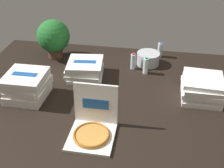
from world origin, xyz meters
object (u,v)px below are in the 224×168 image
Objects in this scene: water_bottle_2 at (160,50)px; pizza_stack_center_near at (27,86)px; open_pizza_box at (93,126)px; potted_plant at (54,37)px; pizza_stack_right_near at (202,89)px; water_bottle_1 at (146,66)px; pizza_stack_left_far at (85,69)px; water_bottle_0 at (133,61)px; ice_bucket at (148,59)px.

pizza_stack_center_near is at bearing -139.02° from water_bottle_2.
open_pizza_box is at bearing -108.97° from water_bottle_2.
pizza_stack_center_near is at bearing -88.43° from potted_plant.
open_pizza_box reaches higher than water_bottle_2.
potted_plant is (-0.02, 0.86, 0.13)m from pizza_stack_center_near.
pizza_stack_right_near is 0.69m from water_bottle_1.
water_bottle_2 is at bearing 117.01° from pizza_stack_right_near.
water_bottle_2 is (0.80, 0.61, 0.00)m from pizza_stack_left_far.
open_pizza_box reaches higher than water_bottle_0.
ice_bucket is 1.36× the size of water_bottle_1.
pizza_stack_center_near reaches higher than pizza_stack_left_far.
open_pizza_box is at bearing -71.74° from pizza_stack_left_far.
pizza_stack_center_near reaches higher than water_bottle_0.
pizza_stack_right_near is at bearing 9.04° from pizza_stack_center_near.
pizza_stack_right_near is (0.93, 0.66, 0.03)m from open_pizza_box.
ice_bucket is at bearing 132.15° from pizza_stack_right_near.
pizza_stack_left_far is at bearing -164.71° from water_bottle_1.
pizza_stack_left_far is 1.07× the size of pizza_stack_right_near.
pizza_stack_right_near is 2.03× the size of water_bottle_0.
pizza_stack_right_near is at bearing -33.25° from water_bottle_0.
potted_plant reaches higher than ice_bucket.
pizza_stack_right_near reaches higher than water_bottle_2.
water_bottle_0 is 1.00m from potted_plant.
pizza_stack_left_far is 1.23m from pizza_stack_right_near.
pizza_stack_right_near is at bearing -9.81° from pizza_stack_left_far.
water_bottle_1 and water_bottle_2 have the same top height.
water_bottle_0 is 1.00× the size of water_bottle_1.
potted_plant is at bearing 172.45° from water_bottle_0.
pizza_stack_right_near reaches higher than pizza_stack_left_far.
pizza_stack_right_near is 0.84× the size of potted_plant.
pizza_stack_center_near is 1.65m from water_bottle_2.
water_bottle_0 is (-0.16, -0.14, 0.02)m from ice_bucket.
water_bottle_0 is at bearing -130.08° from water_bottle_2.
ice_bucket is (-0.55, 0.61, -0.04)m from pizza_stack_right_near.
ice_bucket is 0.25m from water_bottle_2.
potted_plant is at bearing 160.54° from pizza_stack_right_near.
ice_bucket is at bearing 0.48° from potted_plant.
pizza_stack_right_near reaches higher than water_bottle_0.
pizza_stack_center_near reaches higher than water_bottle_1.
water_bottle_1 is (0.15, -0.08, 0.00)m from water_bottle_0.
open_pizza_box is 1.49m from potted_plant.
open_pizza_box is 2.06× the size of water_bottle_0.
potted_plant is (-0.98, 0.13, 0.17)m from water_bottle_0.
water_bottle_1 is at bearing 30.67° from pizza_stack_center_near.
potted_plant is (-1.69, 0.60, 0.15)m from pizza_stack_right_near.
water_bottle_1 is at bearing 15.29° from pizza_stack_left_far.
pizza_stack_right_near is at bearing 35.60° from open_pizza_box.
pizza_stack_left_far is 2.17× the size of water_bottle_0.
water_bottle_1 is at bearing 70.96° from open_pizza_box.
water_bottle_2 is at bearing 71.03° from open_pizza_box.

